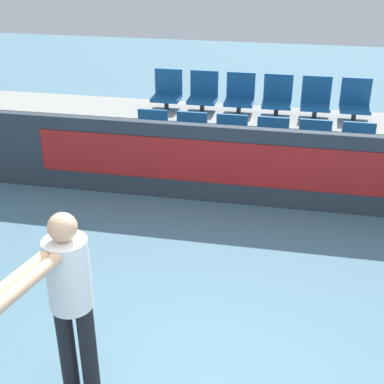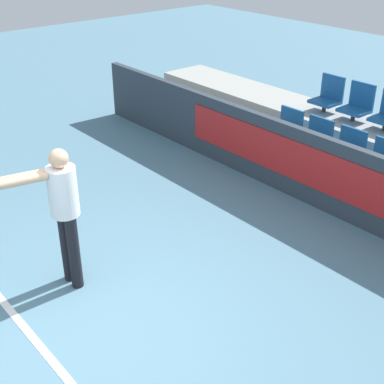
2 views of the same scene
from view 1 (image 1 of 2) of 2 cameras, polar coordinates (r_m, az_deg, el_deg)
The scene contains 16 objects.
barrier_wall at distance 6.98m, azimuth 5.59°, elevation 2.74°, with size 10.75×0.14×1.06m.
bleacher_tier_front at distance 7.66m, azimuth 6.06°, elevation 2.04°, with size 10.35×1.01×0.35m.
bleacher_tier_middle at distance 8.53m, azimuth 6.80°, elevation 5.88°, with size 10.35×1.01×0.71m.
stadium_chair_0 at distance 7.85m, azimuth -4.33°, elevation 6.21°, with size 0.44×0.39×0.60m.
stadium_chair_1 at distance 7.72m, azimuth -0.15°, elevation 5.94°, with size 0.44×0.39×0.60m.
stadium_chair_2 at distance 7.63m, azimuth 4.14°, elevation 5.63°, with size 0.44×0.39×0.60m.
stadium_chair_3 at distance 7.59m, azimuth 8.50°, elevation 5.28°, with size 0.44×0.39×0.60m.
stadium_chair_4 at distance 7.59m, azimuth 12.87°, elevation 4.90°, with size 0.44×0.39×0.60m.
stadium_chair_5 at distance 7.64m, azimuth 17.21°, elevation 4.49°, with size 0.44×0.39×0.60m.
stadium_chair_6 at distance 8.67m, azimuth -2.65°, elevation 10.69°, with size 0.44×0.39×0.60m.
stadium_chair_7 at distance 8.55m, azimuth 1.19°, elevation 10.50°, with size 0.44×0.39×0.60m.
stadium_chair_8 at distance 8.48m, azimuth 5.12°, elevation 10.25°, with size 0.44×0.39×0.60m.
stadium_chair_9 at distance 8.44m, azimuth 9.08°, elevation 9.95°, with size 0.44×0.39×0.60m.
stadium_chair_10 at distance 8.44m, azimuth 13.06°, elevation 9.60°, with size 0.44×0.39×0.60m.
stadium_chair_11 at distance 8.48m, azimuth 17.01°, elevation 9.21°, with size 0.44×0.39×0.60m.
tennis_player at distance 3.89m, azimuth -13.52°, elevation -10.89°, with size 0.47×1.52×1.64m.
Camera 1 is at (0.55, -2.47, 3.33)m, focal length 50.00 mm.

